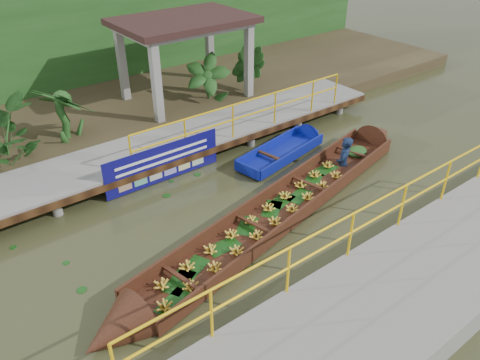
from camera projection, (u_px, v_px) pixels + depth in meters
ground at (223, 222)px, 11.09m from camera, size 80.00×80.00×0.00m
land_strip at (96, 113)px, 16.04m from camera, size 30.00×8.00×0.45m
far_dock at (153, 150)px, 13.17m from camera, size 16.00×2.06×1.66m
near_dock at (400, 298)px, 8.62m from camera, size 18.00×2.40×1.73m
pavilion at (184, 29)px, 15.42m from camera, size 4.40×3.00×3.00m
foliage_backdrop at (60, 45)px, 16.79m from camera, size 30.00×0.80×4.00m
vendor_boat at (290, 200)px, 11.50m from camera, size 11.23×3.41×2.15m
moored_blue_boat at (297, 143)px, 14.25m from camera, size 3.63×1.55×0.84m
blue_banner at (164, 163)px, 12.39m from camera, size 3.36×0.04×1.05m
tropical_plants at (62, 120)px, 13.11m from camera, size 14.26×1.26×1.57m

